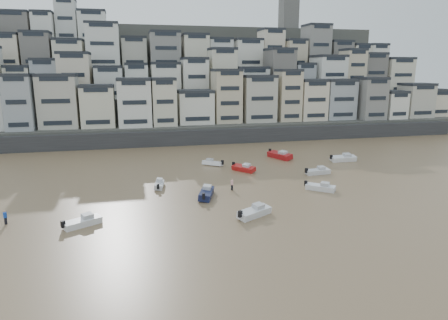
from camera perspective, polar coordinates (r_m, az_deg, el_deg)
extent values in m
plane|color=olive|center=(33.58, -3.25, -18.94)|extent=(400.00, 400.00, 0.00)
cube|color=#38383A|center=(95.62, -4.18, 3.29)|extent=(140.00, 3.00, 3.50)
cube|color=#4C4C47|center=(103.25, -2.06, 4.18)|extent=(140.00, 14.00, 4.00)
cube|color=#4C4C47|center=(114.55, -3.25, 6.55)|extent=(140.00, 14.00, 10.00)
cube|color=#4C4C47|center=(125.98, -4.24, 8.94)|extent=(140.00, 14.00, 18.00)
cube|color=#4C4C47|center=(137.62, -5.07, 10.93)|extent=(140.00, 16.00, 26.00)
cube|color=#4C4C47|center=(151.42, -5.88, 12.23)|extent=(140.00, 18.00, 32.00)
cube|color=#66635E|center=(161.41, 9.26, 21.08)|extent=(6.00, 6.00, 18.00)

